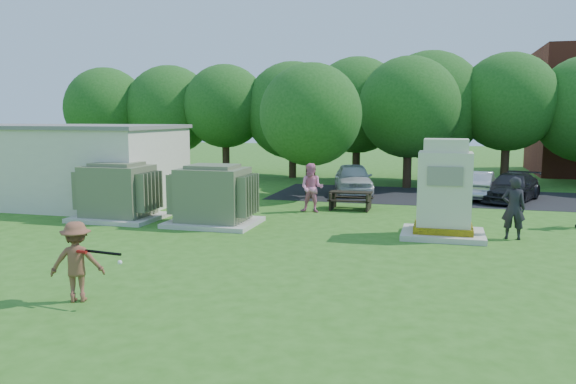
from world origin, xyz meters
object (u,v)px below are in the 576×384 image
(car_silver_a, at_px, (478,185))
(car_dark, at_px, (512,187))
(generator_cabinet, at_px, (444,194))
(batter, at_px, (77,262))
(transformer_left, at_px, (118,193))
(person_by_generator, at_px, (514,208))
(picnic_table, at_px, (351,198))
(person_at_picnic, at_px, (312,188))
(car_white, at_px, (353,178))
(transformer_right, at_px, (213,197))

(car_silver_a, xyz_separation_m, car_dark, (1.41, -0.42, -0.02))
(generator_cabinet, bearing_deg, batter, -130.77)
(transformer_left, bearing_deg, person_by_generator, 1.11)
(picnic_table, relative_size, person_at_picnic, 0.88)
(car_white, bearing_deg, transformer_left, -140.79)
(car_white, bearing_deg, person_by_generator, -68.09)
(transformer_left, distance_m, batter, 9.24)
(transformer_right, bearing_deg, car_white, 69.65)
(generator_cabinet, height_order, person_by_generator, generator_cabinet)
(person_at_picnic, xyz_separation_m, car_silver_a, (6.42, 5.55, -0.33))
(batter, bearing_deg, car_white, -123.22)
(picnic_table, distance_m, person_by_generator, 6.99)
(generator_cabinet, distance_m, person_at_picnic, 5.92)
(transformer_left, relative_size, car_silver_a, 0.79)
(transformer_left, xyz_separation_m, batter, (4.21, -8.22, -0.15))
(person_by_generator, bearing_deg, person_at_picnic, -21.99)
(batter, bearing_deg, transformer_left, -86.62)
(person_by_generator, bearing_deg, car_white, -53.31)
(picnic_table, height_order, batter, batter)
(car_white, bearing_deg, car_silver_a, -16.41)
(batter, bearing_deg, generator_cabinet, -154.54)
(generator_cabinet, distance_m, person_by_generator, 2.08)
(transformer_left, bearing_deg, generator_cabinet, 0.21)
(picnic_table, xyz_separation_m, car_silver_a, (5.08, 4.48, 0.18))
(car_silver_a, bearing_deg, picnic_table, 49.88)
(person_by_generator, height_order, car_silver_a, person_by_generator)
(picnic_table, bearing_deg, car_dark, 32.04)
(person_at_picnic, relative_size, car_dark, 0.46)
(generator_cabinet, bearing_deg, car_silver_a, 80.37)
(batter, xyz_separation_m, car_white, (2.90, 17.42, -0.10))
(person_by_generator, distance_m, person_at_picnic, 7.60)
(picnic_table, distance_m, car_dark, 7.65)
(generator_cabinet, relative_size, car_silver_a, 0.80)
(batter, distance_m, car_silver_a, 19.14)
(car_dark, bearing_deg, picnic_table, -126.52)
(picnic_table, distance_m, car_silver_a, 6.77)
(batter, xyz_separation_m, car_silver_a, (8.62, 17.08, -0.19))
(transformer_right, distance_m, person_by_generator, 9.67)
(generator_cabinet, bearing_deg, car_dark, 70.93)
(transformer_right, bearing_deg, transformer_left, 180.00)
(transformer_left, relative_size, car_white, 0.71)
(generator_cabinet, height_order, picnic_table, generator_cabinet)
(generator_cabinet, bearing_deg, transformer_right, -179.69)
(generator_cabinet, xyz_separation_m, person_by_generator, (2.04, 0.22, -0.37))
(transformer_right, bearing_deg, batter, -86.43)
(transformer_left, height_order, car_dark, transformer_left)
(transformer_right, distance_m, car_white, 9.82)
(generator_cabinet, relative_size, person_by_generator, 1.58)
(person_by_generator, relative_size, car_silver_a, 0.50)
(car_white, bearing_deg, person_at_picnic, -109.87)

